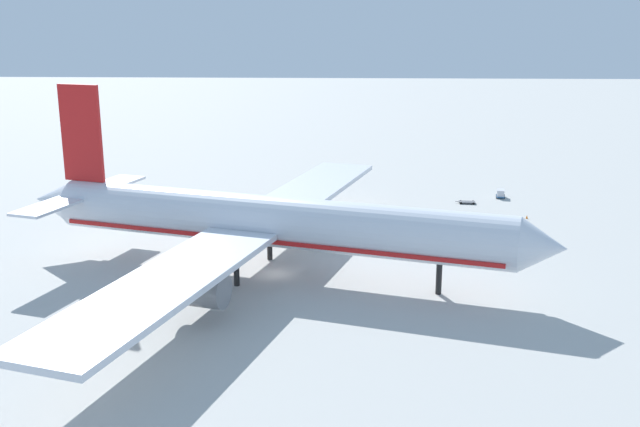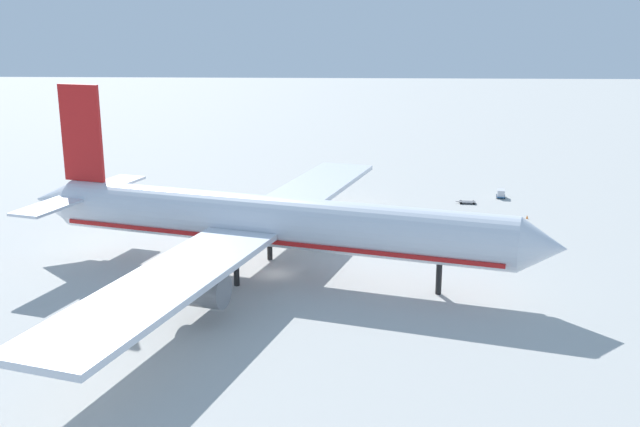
{
  "view_description": "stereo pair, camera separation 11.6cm",
  "coord_description": "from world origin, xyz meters",
  "px_view_note": "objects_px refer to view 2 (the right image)",
  "views": [
    {
      "loc": [
        9.14,
        -87.0,
        31.48
      ],
      "look_at": [
        5.47,
        2.94,
        7.2
      ],
      "focal_mm": 41.31,
      "sensor_mm": 36.0,
      "label": 1
    },
    {
      "loc": [
        9.25,
        -86.99,
        31.48
      ],
      "look_at": [
        5.47,
        2.94,
        7.2
      ],
      "focal_mm": 41.31,
      "sensor_mm": 36.0,
      "label": 2
    }
  ],
  "objects_px": {
    "baggage_cart_1": "(467,202)",
    "traffic_cone_1": "(527,217)",
    "baggage_cart_0": "(501,193)",
    "airliner": "(265,222)"
  },
  "relations": [
    {
      "from": "airliner",
      "to": "baggage_cart_1",
      "type": "bearing_deg",
      "value": 50.15
    },
    {
      "from": "baggage_cart_0",
      "to": "baggage_cart_1",
      "type": "bearing_deg",
      "value": -145.64
    },
    {
      "from": "airliner",
      "to": "traffic_cone_1",
      "type": "height_order",
      "value": "airliner"
    },
    {
      "from": "baggage_cart_1",
      "to": "traffic_cone_1",
      "type": "relative_size",
      "value": 6.29
    },
    {
      "from": "baggage_cart_1",
      "to": "traffic_cone_1",
      "type": "height_order",
      "value": "traffic_cone_1"
    },
    {
      "from": "airliner",
      "to": "baggage_cart_0",
      "type": "bearing_deg",
      "value": 47.91
    },
    {
      "from": "baggage_cart_1",
      "to": "traffic_cone_1",
      "type": "xyz_separation_m",
      "value": [
        8.11,
        -9.46,
        0.01
      ]
    },
    {
      "from": "airliner",
      "to": "traffic_cone_1",
      "type": "xyz_separation_m",
      "value": [
        38.95,
        27.48,
        -6.4
      ]
    },
    {
      "from": "baggage_cart_1",
      "to": "airliner",
      "type": "bearing_deg",
      "value": -129.85
    },
    {
      "from": "baggage_cart_0",
      "to": "traffic_cone_1",
      "type": "relative_size",
      "value": 5.74
    }
  ]
}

